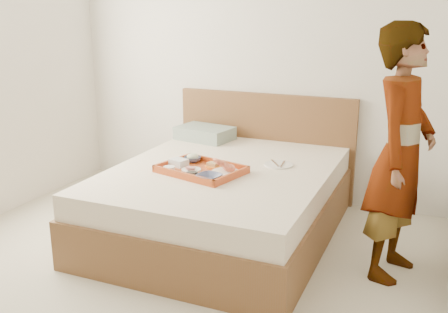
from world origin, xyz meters
TOP-DOWN VIEW (x-y plane):
  - ground at (0.00, 0.00)m, footprint 3.50×4.00m
  - wall_back at (0.00, 2.00)m, footprint 3.50×0.01m
  - bed at (0.13, 1.00)m, footprint 1.65×2.00m
  - headboard at (0.13, 1.97)m, footprint 1.65×0.06m
  - pillow at (-0.37, 1.74)m, footprint 0.53×0.40m
  - tray at (0.03, 0.83)m, footprint 0.67×0.55m
  - prawn_plate at (0.22, 0.85)m, footprint 0.24×0.24m
  - navy_bowl_big at (0.18, 0.66)m, footprint 0.20×0.20m
  - sauce_dish at (0.04, 0.67)m, footprint 0.10×0.10m
  - meat_plate at (-0.03, 0.80)m, footprint 0.17×0.17m
  - bread_plate at (0.09, 0.95)m, footprint 0.17×0.17m
  - salad_bowl at (-0.12, 1.01)m, footprint 0.16×0.16m
  - plastic_tub at (-0.17, 0.87)m, footprint 0.14×0.13m
  - cheese_round at (-0.18, 0.74)m, footprint 0.10×0.10m
  - dinner_plate at (0.50, 1.22)m, footprint 0.27×0.27m
  - person at (1.39, 0.87)m, footprint 0.50×0.66m

SIDE VIEW (x-z plane):
  - ground at x=0.00m, z-range -0.01..0.01m
  - bed at x=0.13m, z-range 0.00..0.53m
  - headboard at x=0.13m, z-range 0.00..0.95m
  - dinner_plate at x=0.50m, z-range 0.53..0.54m
  - meat_plate at x=-0.03m, z-range 0.55..0.56m
  - bread_plate at x=0.09m, z-range 0.55..0.56m
  - prawn_plate at x=0.22m, z-range 0.55..0.56m
  - tray at x=0.03m, z-range 0.53..0.58m
  - cheese_round at x=-0.18m, z-range 0.55..0.58m
  - sauce_dish at x=0.04m, z-range 0.55..0.58m
  - salad_bowl at x=-0.12m, z-range 0.55..0.59m
  - navy_bowl_big at x=0.18m, z-range 0.55..0.59m
  - plastic_tub at x=-0.17m, z-range 0.55..0.60m
  - pillow at x=-0.37m, z-range 0.53..0.65m
  - person at x=1.39m, z-range 0.00..1.61m
  - wall_back at x=0.00m, z-range 0.00..2.60m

